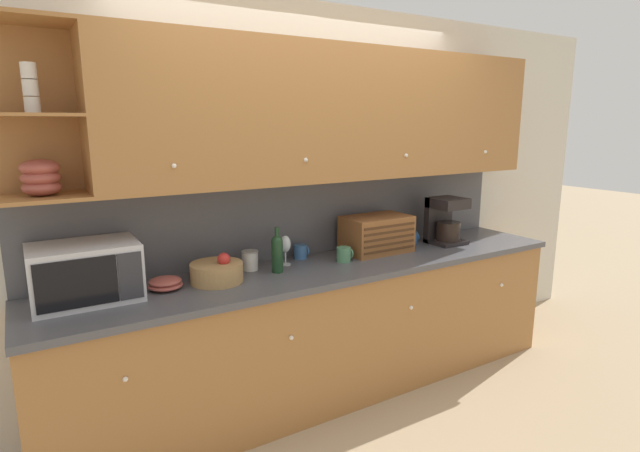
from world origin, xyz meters
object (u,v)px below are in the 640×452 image
Objects in this scene: microwave at (85,272)px; fruit_basket at (217,272)px; coffee_maker at (445,220)px; bread_box at (377,234)px; bowl_stack_on_counter at (165,283)px; wine_glass at (285,245)px; wine_bottle at (277,252)px; mug at (344,254)px; mug_patterned_third at (412,238)px; storage_canister at (250,260)px; mug_blue_second at (301,252)px.

microwave reaches higher than fruit_basket.
bread_box is at bearing 174.56° from coffee_maker.
bowl_stack_on_counter is 0.81m from wine_glass.
fruit_basket is 1.56× the size of wine_glass.
wine_bottle reaches higher than bread_box.
coffee_maker is (1.84, 0.01, 0.12)m from fruit_basket.
microwave reaches higher than bowl_stack_on_counter.
mug_patterned_third is (0.73, 0.15, -0.00)m from mug.
storage_canister is at bearing 133.17° from wine_bottle.
mug_blue_second is at bearing 167.13° from bread_box.
bread_box is (0.72, -0.04, -0.00)m from wine_glass.
mug_blue_second is 1.19m from coffee_maker.
wine_bottle reaches higher than fruit_basket.
mug_blue_second is (0.67, 0.19, -0.01)m from fruit_basket.
storage_canister is 0.20m from wine_bottle.
storage_canister is at bearing 25.42° from fruit_basket.
microwave is 1.20m from wine_glass.
bowl_stack_on_counter is 0.62× the size of fruit_basket.
mug_blue_second is at bearing 9.54° from storage_canister.
mug_blue_second is at bearing 133.94° from mug.
wine_glass is at bearing 176.45° from bread_box.
coffee_maker reaches higher than mug_blue_second.
mug is at bearing -20.25° from wine_glass.
mug_patterned_third is at bearing 6.21° from wine_bottle.
bowl_stack_on_counter is at bearing -178.48° from bread_box.
microwave is 2.53m from coffee_maker.
wine_bottle is 2.66× the size of mug.
wine_glass is at bearing 159.75° from mug.
bread_box is at bearing -171.60° from mug_patterned_third.
mug_blue_second is (0.16, 0.08, -0.08)m from wine_glass.
wine_bottle is at bearing -174.82° from bread_box.
mug is (1.17, -0.05, 0.02)m from bowl_stack_on_counter.
microwave is 0.41m from bowl_stack_on_counter.
mug is 0.75m from mug_patterned_third.
wine_glass is at bearing 6.02° from bowl_stack_on_counter.
wine_bottle is at bearing -134.75° from wine_glass.
coffee_maker is (1.45, 0.02, 0.05)m from wine_bottle.
coffee_maker is (2.53, -0.05, 0.03)m from microwave.
coffee_maker is at bearing -0.49° from bowl_stack_on_counter.
coffee_maker reaches higher than microwave.
bread_box is at bearing 1.52° from bowl_stack_on_counter.
mug_patterned_third is 0.29m from coffee_maker.
coffee_maker reaches higher than wine_glass.
storage_canister is (0.56, 0.10, 0.03)m from bowl_stack_on_counter.
mug_blue_second is (0.96, 0.17, 0.01)m from bowl_stack_on_counter.
wine_glass reaches higher than mug.
coffee_maker reaches higher than mug.
bread_box is (0.96, -0.06, 0.07)m from storage_canister.
wine_bottle is 2.75× the size of mug_patterned_third.
mug_blue_second is at bearing 9.86° from bowl_stack_on_counter.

